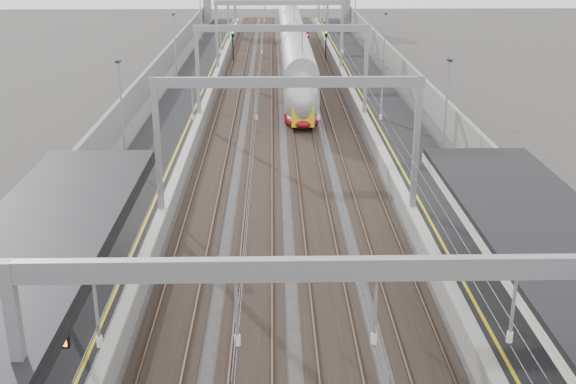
{
  "coord_description": "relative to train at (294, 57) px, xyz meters",
  "views": [
    {
      "loc": [
        -0.68,
        -11.74,
        14.07
      ],
      "look_at": [
        0.0,
        20.51,
        2.37
      ],
      "focal_mm": 45.0,
      "sensor_mm": 36.0,
      "label": 1
    }
  ],
  "objects": [
    {
      "name": "train",
      "position": [
        0.0,
        0.0,
        0.0
      ],
      "size": [
        2.62,
        47.73,
        4.15
      ],
      "color": "maroon",
      "rests_on": "ground"
    },
    {
      "name": "overhead_line",
      "position": [
        -1.5,
        -10.03,
        4.11
      ],
      "size": [
        13.0,
        140.0,
        6.6
      ],
      "color": "gray",
      "rests_on": "platform_left"
    },
    {
      "name": "tracks",
      "position": [
        -1.5,
        -16.65,
        -1.99
      ],
      "size": [
        11.4,
        140.0,
        0.2
      ],
      "color": "black",
      "rests_on": "ground"
    },
    {
      "name": "signal_red_far",
      "position": [
        3.9,
        9.5,
        0.38
      ],
      "size": [
        0.32,
        0.32,
        3.48
      ],
      "color": "black",
      "rests_on": "ground"
    },
    {
      "name": "platform_right",
      "position": [
        6.5,
        -16.65,
        -1.54
      ],
      "size": [
        4.0,
        120.0,
        1.0
      ],
      "primitive_type": "cube",
      "color": "black",
      "rests_on": "ground"
    },
    {
      "name": "signal_red_near",
      "position": [
        1.7,
        7.47,
        0.38
      ],
      "size": [
        0.32,
        0.32,
        3.48
      ],
      "color": "black",
      "rests_on": "ground"
    },
    {
      "name": "wall_right",
      "position": [
        9.7,
        -16.65,
        -0.44
      ],
      "size": [
        0.3,
        120.0,
        3.2
      ],
      "primitive_type": "cube",
      "color": "gray",
      "rests_on": "ground"
    },
    {
      "name": "wall_left",
      "position": [
        -12.7,
        -16.65,
        -0.44
      ],
      "size": [
        0.3,
        120.0,
        3.2
      ],
      "primitive_type": "cube",
      "color": "gray",
      "rests_on": "ground"
    },
    {
      "name": "signal_green",
      "position": [
        -6.7,
        9.46,
        0.38
      ],
      "size": [
        0.32,
        0.32,
        3.48
      ],
      "color": "black",
      "rests_on": "ground"
    },
    {
      "name": "platform_left",
      "position": [
        -9.5,
        -16.65,
        -1.54
      ],
      "size": [
        4.0,
        120.0,
        1.0
      ],
      "primitive_type": "cube",
      "color": "black",
      "rests_on": "ground"
    }
  ]
}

